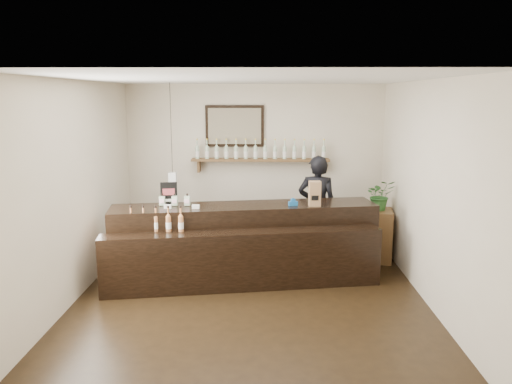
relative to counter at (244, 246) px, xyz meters
The scene contains 10 objects.
ground 0.76m from the counter, 78.81° to the right, with size 5.00×5.00×0.00m, color black.
room_shell 1.34m from the counter, 78.81° to the right, with size 5.00×5.00×5.00m.
back_wall_decor 2.21m from the counter, 90.89° to the left, with size 2.66×0.96×1.69m.
counter is the anchor object (origin of this frame).
promo_sign 1.30m from the counter, behind, with size 0.24×0.07×0.33m.
paper_bag 1.25m from the counter, ahead, with size 0.17×0.14×0.36m.
tape_dispenser 0.93m from the counter, ahead, with size 0.14×0.08×0.11m.
side_cabinet 2.30m from the counter, 23.18° to the left, with size 0.50×0.62×0.82m.
potted_plant 2.36m from the counter, 23.18° to the left, with size 0.44×0.38×0.49m, color #285A24.
shopkeeper 1.57m from the counter, 41.19° to the left, with size 0.69×0.45×1.90m, color black.
Camera 1 is at (0.20, -6.27, 2.59)m, focal length 35.00 mm.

